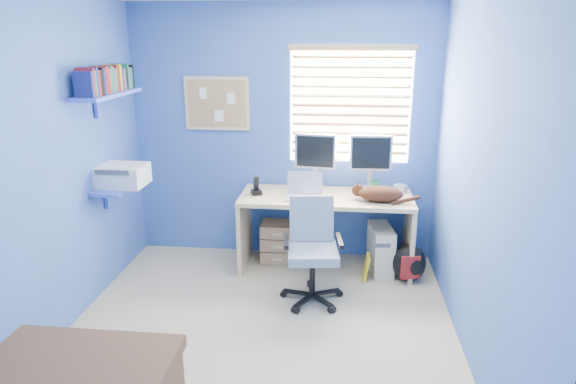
# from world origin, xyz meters

# --- Properties ---
(floor) EXTENTS (3.00, 3.20, 0.00)m
(floor) POSITION_xyz_m (0.00, 0.00, 0.00)
(floor) COLOR #C0B49A
(floor) RESTS_ON ground
(wall_back) EXTENTS (3.00, 0.01, 2.50)m
(wall_back) POSITION_xyz_m (0.00, 1.60, 1.25)
(wall_back) COLOR #33649F
(wall_back) RESTS_ON ground
(wall_front) EXTENTS (3.00, 0.01, 2.50)m
(wall_front) POSITION_xyz_m (0.00, -1.60, 1.25)
(wall_front) COLOR #33649F
(wall_front) RESTS_ON ground
(wall_left) EXTENTS (0.01, 3.20, 2.50)m
(wall_left) POSITION_xyz_m (-1.50, 0.00, 1.25)
(wall_left) COLOR #33649F
(wall_left) RESTS_ON ground
(wall_right) EXTENTS (0.01, 3.20, 2.50)m
(wall_right) POSITION_xyz_m (1.50, 0.00, 1.25)
(wall_right) COLOR #33649F
(wall_right) RESTS_ON ground
(desk) EXTENTS (1.62, 0.65, 0.74)m
(desk) POSITION_xyz_m (0.45, 1.26, 0.37)
(desk) COLOR tan
(desk) RESTS_ON floor
(laptop) EXTENTS (0.33, 0.27, 0.22)m
(laptop) POSITION_xyz_m (0.24, 1.13, 0.85)
(laptop) COLOR silver
(laptop) RESTS_ON desk
(monitor_left) EXTENTS (0.41, 0.17, 0.54)m
(monitor_left) POSITION_xyz_m (0.32, 1.52, 1.01)
(monitor_left) COLOR silver
(monitor_left) RESTS_ON desk
(monitor_right) EXTENTS (0.41, 0.14, 0.54)m
(monitor_right) POSITION_xyz_m (0.86, 1.51, 1.01)
(monitor_right) COLOR silver
(monitor_right) RESTS_ON desk
(phone) EXTENTS (0.13, 0.14, 0.17)m
(phone) POSITION_xyz_m (-0.22, 1.23, 0.82)
(phone) COLOR black
(phone) RESTS_ON desk
(mug) EXTENTS (0.10, 0.09, 0.10)m
(mug) POSITION_xyz_m (0.92, 1.48, 0.79)
(mug) COLOR #1A6E52
(mug) RESTS_ON desk
(cd_spindle) EXTENTS (0.13, 0.13, 0.07)m
(cd_spindle) POSITION_xyz_m (1.15, 1.45, 0.78)
(cd_spindle) COLOR silver
(cd_spindle) RESTS_ON desk
(cat) EXTENTS (0.45, 0.31, 0.14)m
(cat) POSITION_xyz_m (0.95, 1.13, 0.81)
(cat) COLOR black
(cat) RESTS_ON desk
(tower_pc) EXTENTS (0.25, 0.46, 0.45)m
(tower_pc) POSITION_xyz_m (0.98, 1.24, 0.23)
(tower_pc) COLOR beige
(tower_pc) RESTS_ON floor
(drawer_boxes) EXTENTS (0.35, 0.28, 0.41)m
(drawer_boxes) POSITION_xyz_m (-0.02, 1.38, 0.20)
(drawer_boxes) COLOR tan
(drawer_boxes) RESTS_ON floor
(yellow_book) EXTENTS (0.03, 0.17, 0.24)m
(yellow_book) POSITION_xyz_m (0.84, 1.04, 0.12)
(yellow_book) COLOR yellow
(yellow_book) RESTS_ON floor
(backpack) EXTENTS (0.36, 0.32, 0.36)m
(backpack) POSITION_xyz_m (1.23, 1.04, 0.18)
(backpack) COLOR black
(backpack) RESTS_ON floor
(office_chair) EXTENTS (0.57, 0.57, 0.88)m
(office_chair) POSITION_xyz_m (0.36, 0.62, 0.33)
(office_chair) COLOR black
(office_chair) RESTS_ON floor
(window_blinds) EXTENTS (1.15, 0.05, 1.10)m
(window_blinds) POSITION_xyz_m (0.65, 1.57, 1.55)
(window_blinds) COLOR white
(window_blinds) RESTS_ON ground
(corkboard) EXTENTS (0.64, 0.02, 0.52)m
(corkboard) POSITION_xyz_m (-0.65, 1.58, 1.55)
(corkboard) COLOR tan
(corkboard) RESTS_ON ground
(wall_shelves) EXTENTS (0.42, 0.90, 1.05)m
(wall_shelves) POSITION_xyz_m (-1.35, 0.75, 1.43)
(wall_shelves) COLOR blue
(wall_shelves) RESTS_ON ground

